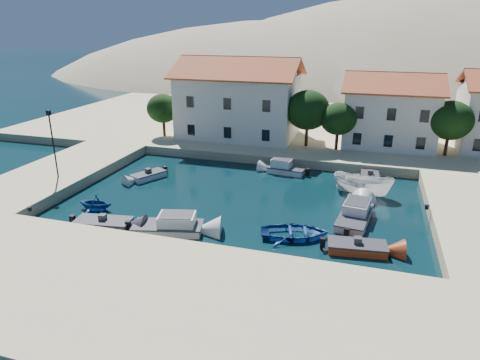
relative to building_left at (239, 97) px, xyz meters
name	(u,v)px	position (x,y,z in m)	size (l,w,h in m)	color
ground	(201,255)	(6.00, -28.00, -5.94)	(400.00, 400.00, 0.00)	black
quay_south	(158,302)	(6.00, -34.00, -5.44)	(52.00, 12.00, 1.00)	beige
quay_west	(60,173)	(-13.00, -18.00, -5.44)	(8.00, 20.00, 1.00)	beige
quay_north	(312,126)	(8.00, 10.00, -5.44)	(80.00, 36.00, 1.00)	beige
hills	(401,145)	(26.64, 95.62, -29.34)	(254.00, 176.00, 99.00)	#9B8B69
building_left	(239,97)	(0.00, 0.00, 0.00)	(14.70, 9.45, 9.70)	silver
building_mid	(390,109)	(18.00, 1.00, -0.71)	(10.50, 8.40, 8.30)	silver
trees	(321,114)	(10.51, -2.54, -1.10)	(37.30, 5.30, 6.45)	#382314
lamppost	(52,137)	(-11.50, -20.00, -1.18)	(0.35, 0.25, 6.22)	black
bollards	(257,221)	(8.80, -24.13, -4.79)	(29.36, 9.56, 0.30)	black
motorboat_grey_sw	(103,224)	(-2.56, -26.25, -5.64)	(4.42, 2.46, 1.25)	#36353B
cabin_cruiser_south	(168,226)	(2.43, -25.53, -5.46)	(5.43, 3.30, 1.60)	silver
rowboat_south	(295,237)	(11.50, -23.59, -5.94)	(3.50, 4.89, 1.01)	navy
motorboat_red_se	(357,247)	(15.85, -24.43, -5.64)	(4.07, 2.20, 1.25)	maroon
cabin_cruiser_east	(355,216)	(15.45, -19.66, -5.46)	(2.82, 5.54, 1.60)	silver
boat_east	(362,194)	(15.81, -13.68, -5.94)	(2.02, 5.38, 2.08)	silver
motorboat_white_ne	(370,177)	(16.42, -9.70, -5.64)	(1.91, 3.71, 1.25)	silver
rowboat_west	(96,209)	(-5.07, -23.58, -5.94)	(2.47, 2.86, 1.51)	navy
motorboat_white_west	(149,176)	(-4.53, -15.58, -5.64)	(2.92, 3.74, 1.25)	silver
cabin_cruiser_north	(286,169)	(8.15, -10.02, -5.46)	(3.95, 2.02, 1.60)	silver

